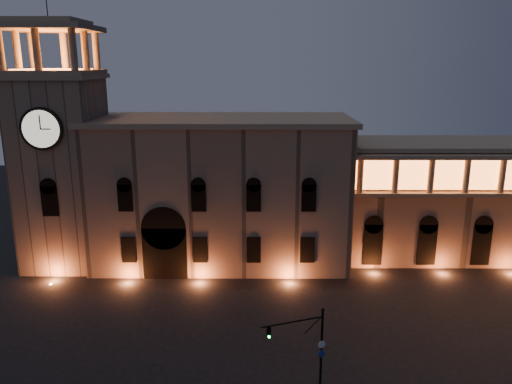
# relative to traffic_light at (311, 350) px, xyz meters

# --- Properties ---
(ground) EXTENTS (160.00, 160.00, 0.00)m
(ground) POSITION_rel_traffic_light_xyz_m (-6.34, 4.24, -3.59)
(ground) COLOR black
(ground) RESTS_ON ground
(government_building) EXTENTS (30.80, 12.80, 17.60)m
(government_building) POSITION_rel_traffic_light_xyz_m (-8.41, 26.17, 5.18)
(government_building) COLOR #826855
(government_building) RESTS_ON ground
(clock_tower) EXTENTS (9.80, 9.80, 32.40)m
(clock_tower) POSITION_rel_traffic_light_xyz_m (-26.84, 25.21, 8.91)
(clock_tower) COLOR #826855
(clock_tower) RESTS_ON ground
(colonnade_wing) EXTENTS (40.60, 11.50, 14.50)m
(colonnade_wing) POSITION_rel_traffic_light_xyz_m (25.66, 28.16, 3.75)
(colonnade_wing) COLOR #7D6350
(colonnade_wing) RESTS_ON ground
(traffic_light) EXTENTS (4.75, 1.87, 6.83)m
(traffic_light) POSITION_rel_traffic_light_xyz_m (0.00, 0.00, 0.00)
(traffic_light) COLOR black
(traffic_light) RESTS_ON ground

